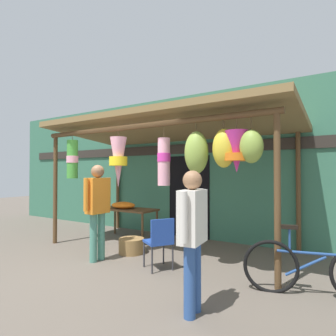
{
  "coord_description": "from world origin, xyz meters",
  "views": [
    {
      "loc": [
        3.56,
        -3.93,
        1.57
      ],
      "look_at": [
        0.45,
        1.04,
        1.68
      ],
      "focal_mm": 30.22,
      "sensor_mm": 36.0,
      "label": 1
    }
  ],
  "objects": [
    {
      "name": "display_table",
      "position": [
        -0.87,
        1.32,
        0.65
      ],
      "size": [
        1.43,
        0.67,
        0.73
      ],
      "color": "brown",
      "rests_on": "ground_plane"
    },
    {
      "name": "shop_facade",
      "position": [
        0.0,
        2.4,
        1.76
      ],
      "size": [
        12.89,
        0.29,
        3.52
      ],
      "color": "#387056",
      "rests_on": "ground_plane"
    },
    {
      "name": "wicker_basket_by_table",
      "position": [
        -0.01,
        0.42,
        0.15
      ],
      "size": [
        0.49,
        0.49,
        0.29
      ],
      "primitive_type": "cylinder",
      "color": "olive",
      "rests_on": "ground_plane"
    },
    {
      "name": "market_stall_canopy",
      "position": [
        0.54,
        0.95,
        2.35
      ],
      "size": [
        5.27,
        2.57,
        2.72
      ],
      "color": "brown",
      "rests_on": "ground_plane"
    },
    {
      "name": "folding_chair",
      "position": [
        1.0,
        -0.09,
        0.5
      ],
      "size": [
        0.55,
        0.55,
        0.84
      ],
      "color": "#2347A8",
      "rests_on": "ground_plane"
    },
    {
      "name": "parked_bicycle",
      "position": [
        3.21,
        0.12,
        0.35
      ],
      "size": [
        1.71,
        0.57,
        0.92
      ],
      "color": "black",
      "rests_on": "ground_plane"
    },
    {
      "name": "ground_plane",
      "position": [
        0.0,
        0.0,
        0.0
      ],
      "size": [
        30.0,
        30.0,
        0.0
      ],
      "primitive_type": "plane",
      "color": "#60564C"
    },
    {
      "name": "vendor_in_orange",
      "position": [
        -0.22,
        -0.28,
        1.02
      ],
      "size": [
        0.25,
        0.59,
        1.72
      ],
      "color": "#4C8E7A",
      "rests_on": "ground_plane"
    },
    {
      "name": "customer_foreground",
      "position": [
        2.11,
        -1.09,
        0.94
      ],
      "size": [
        0.26,
        0.59,
        1.6
      ],
      "color": "#2D5193",
      "rests_on": "ground_plane"
    },
    {
      "name": "flower_heap_on_table",
      "position": [
        -0.94,
        1.25,
        0.81
      ],
      "size": [
        0.63,
        0.44,
        0.16
      ],
      "color": "orange",
      "rests_on": "display_table"
    }
  ]
}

